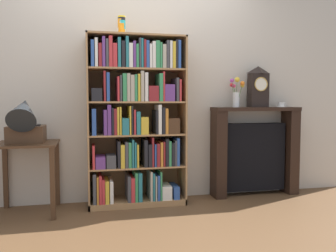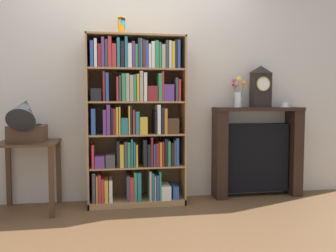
{
  "view_description": "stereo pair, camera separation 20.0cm",
  "coord_description": "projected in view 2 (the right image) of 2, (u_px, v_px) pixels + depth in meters",
  "views": [
    {
      "loc": [
        -0.48,
        -3.48,
        1.07
      ],
      "look_at": [
        0.33,
        0.12,
        0.81
      ],
      "focal_mm": 37.6,
      "sensor_mm": 36.0,
      "label": 1
    },
    {
      "loc": [
        -0.28,
        -3.51,
        1.07
      ],
      "look_at": [
        0.33,
        0.12,
        0.81
      ],
      "focal_mm": 37.6,
      "sensor_mm": 36.0,
      "label": 2
    }
  ],
  "objects": [
    {
      "name": "gramophone",
      "position": [
        25.0,
        121.0,
        3.3
      ],
      "size": [
        0.33,
        0.48,
        0.5
      ],
      "color": "#472D1C",
      "rests_on": "side_table_left"
    },
    {
      "name": "flower_vase",
      "position": [
        238.0,
        93.0,
        3.85
      ],
      "size": [
        0.15,
        0.17,
        0.33
      ],
      "color": "silver",
      "rests_on": "fireplace_mantel"
    },
    {
      "name": "side_table_left",
      "position": [
        28.0,
        158.0,
        3.4
      ],
      "size": [
        0.56,
        0.54,
        0.68
      ],
      "color": "#472D1C",
      "rests_on": "ground"
    },
    {
      "name": "ground_plane",
      "position": [
        138.0,
        207.0,
        3.58
      ],
      "size": [
        7.93,
        6.4,
        0.02
      ],
      "primitive_type": "cube",
      "color": "brown"
    },
    {
      "name": "cup_stack",
      "position": [
        122.0,
        26.0,
        3.56
      ],
      "size": [
        0.08,
        0.08,
        0.19
      ],
      "color": "white",
      "rests_on": "bookshelf"
    },
    {
      "name": "fireplace_mantel",
      "position": [
        257.0,
        152.0,
        3.96
      ],
      "size": [
        1.0,
        0.25,
        1.0
      ],
      "color": "black",
      "rests_on": "ground"
    },
    {
      "name": "wall_back",
      "position": [
        149.0,
        80.0,
        3.85
      ],
      "size": [
        4.93,
        0.08,
        2.6
      ],
      "primitive_type": "cube",
      "color": "beige",
      "rests_on": "ground"
    },
    {
      "name": "mantel_clock",
      "position": [
        261.0,
        86.0,
        3.89
      ],
      "size": [
        0.21,
        0.14,
        0.46
      ],
      "color": "black",
      "rests_on": "fireplace_mantel"
    },
    {
      "name": "teacup_with_saucer",
      "position": [
        285.0,
        105.0,
        3.96
      ],
      "size": [
        0.13,
        0.13,
        0.06
      ],
      "color": "white",
      "rests_on": "fireplace_mantel"
    },
    {
      "name": "bookshelf",
      "position": [
        136.0,
        122.0,
        3.62
      ],
      "size": [
        0.99,
        0.36,
        1.73
      ],
      "color": "#A87A4C",
      "rests_on": "ground"
    }
  ]
}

